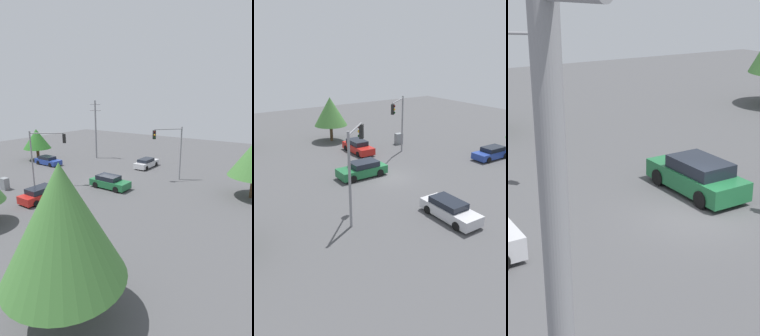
% 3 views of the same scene
% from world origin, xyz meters
% --- Properties ---
extents(ground_plane, '(80.00, 80.00, 0.00)m').
position_xyz_m(ground_plane, '(0.00, 0.00, 0.00)').
color(ground_plane, '#4C4C4F').
extents(sedan_green, '(4.71, 2.03, 1.49)m').
position_xyz_m(sedan_green, '(-1.90, 1.63, 0.72)').
color(sedan_green, '#1E6638').
rests_on(sedan_green, ground_plane).
extents(utility_pole_tall, '(2.20, 0.28, 9.71)m').
position_xyz_m(utility_pole_tall, '(9.53, -9.45, 5.14)').
color(utility_pole_tall, gray).
rests_on(utility_pole_tall, ground_plane).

